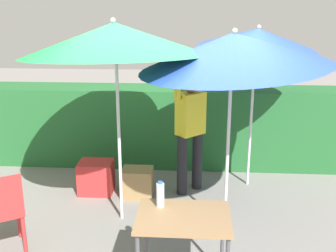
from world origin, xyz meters
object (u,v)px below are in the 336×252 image
object	(u,v)px
umbrella_rainbow	(115,39)
bottle_water	(160,195)
umbrella_yellow	(233,50)
person_vendor	(190,126)
crate_cardboard	(138,183)
folding_table	(183,225)
cooler_box	(96,177)
chair_plastic	(0,209)
umbrella_orange	(257,39)

from	to	relation	value
umbrella_rainbow	bottle_water	distance (m)	1.75
umbrella_rainbow	umbrella_yellow	distance (m)	1.24
bottle_water	person_vendor	bearing A→B (deg)	82.88
umbrella_rainbow	crate_cardboard	xyz separation A→B (m)	(0.12, 0.60, -1.92)
umbrella_yellow	person_vendor	bearing A→B (deg)	114.26
crate_cardboard	folding_table	bearing A→B (deg)	-70.20
cooler_box	chair_plastic	bearing A→B (deg)	-112.15
cooler_box	bottle_water	size ratio (longest dim) A/B	1.87
person_vendor	bottle_water	distance (m)	1.91
umbrella_orange	folding_table	bearing A→B (deg)	-110.57
crate_cardboard	folding_table	xyz separation A→B (m)	(0.66, -1.83, 0.46)
umbrella_orange	crate_cardboard	distance (m)	2.45
umbrella_orange	person_vendor	distance (m)	1.42
chair_plastic	folding_table	bearing A→B (deg)	-13.12
crate_cardboard	umbrella_rainbow	bearing A→B (deg)	-101.18
cooler_box	crate_cardboard	bearing A→B (deg)	-7.82
umbrella_orange	umbrella_rainbow	bearing A→B (deg)	-146.44
umbrella_orange	person_vendor	size ratio (longest dim) A/B	1.22
bottle_water	umbrella_rainbow	bearing A→B (deg)	117.87
person_vendor	bottle_water	world-z (taller)	person_vendor
umbrella_orange	cooler_box	distance (m)	2.81
crate_cardboard	chair_plastic	bearing A→B (deg)	-130.09
umbrella_rainbow	umbrella_yellow	world-z (taller)	umbrella_rainbow
cooler_box	folding_table	size ratio (longest dim) A/B	0.56
chair_plastic	cooler_box	world-z (taller)	chair_plastic
umbrella_yellow	chair_plastic	distance (m)	2.83
umbrella_rainbow	chair_plastic	bearing A→B (deg)	-143.00
folding_table	chair_plastic	bearing A→B (deg)	166.88
person_vendor	bottle_water	size ratio (longest dim) A/B	7.83
umbrella_rainbow	crate_cardboard	bearing A→B (deg)	78.82
umbrella_rainbow	folding_table	bearing A→B (deg)	-57.65
bottle_water	umbrella_yellow	bearing A→B (deg)	54.87
folding_table	bottle_water	xyz separation A→B (m)	(-0.21, 0.15, 0.20)
crate_cardboard	umbrella_yellow	bearing A→B (deg)	-33.36
cooler_box	bottle_water	distance (m)	2.13
chair_plastic	crate_cardboard	xyz separation A→B (m)	(1.18, 1.40, -0.32)
bottle_water	chair_plastic	bearing A→B (deg)	170.37
cooler_box	crate_cardboard	xyz separation A→B (m)	(0.58, -0.08, -0.03)
cooler_box	umbrella_rainbow	bearing A→B (deg)	-56.10
cooler_box	umbrella_orange	bearing A→B (deg)	11.08
umbrella_rainbow	umbrella_yellow	size ratio (longest dim) A/B	1.02
umbrella_rainbow	cooler_box	bearing A→B (deg)	123.90
cooler_box	folding_table	bearing A→B (deg)	-57.09
umbrella_rainbow	umbrella_orange	bearing A→B (deg)	33.56
bottle_water	umbrella_orange	bearing A→B (deg)	63.53
umbrella_orange	chair_plastic	size ratio (longest dim) A/B	2.58
chair_plastic	bottle_water	distance (m)	1.69
umbrella_rainbow	umbrella_yellow	bearing A→B (deg)	-6.09
cooler_box	crate_cardboard	size ratio (longest dim) A/B	1.12
person_vendor	umbrella_rainbow	bearing A→B (deg)	-134.55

